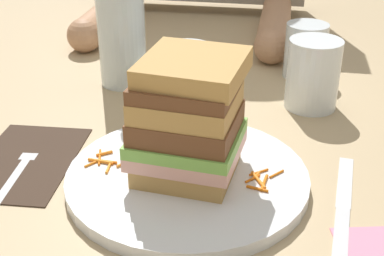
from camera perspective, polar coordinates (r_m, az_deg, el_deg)
name	(u,v)px	position (r m, az deg, el deg)	size (l,w,h in m)	color
ground_plane	(176,176)	(0.62, -1.75, -5.16)	(3.00, 3.00, 0.00)	tan
main_plate	(187,178)	(0.60, -0.50, -5.31)	(0.27, 0.27, 0.01)	white
sandwich	(188,119)	(0.56, -0.43, 0.92)	(0.12, 0.12, 0.14)	tan
carrot_shred_0	(104,153)	(0.64, -9.34, -2.69)	(0.00, 0.00, 0.02)	orange
carrot_shred_1	(107,161)	(0.62, -9.08, -3.55)	(0.00, 0.00, 0.02)	orange
carrot_shred_2	(124,164)	(0.61, -7.28, -3.79)	(0.00, 0.00, 0.02)	orange
carrot_shred_3	(92,163)	(0.62, -10.58, -3.72)	(0.00, 0.00, 0.02)	orange
carrot_shred_4	(100,157)	(0.63, -9.83, -3.09)	(0.00, 0.00, 0.03)	orange
carrot_shred_5	(101,161)	(0.62, -9.72, -3.53)	(0.00, 0.00, 0.03)	orange
carrot_shred_6	(109,167)	(0.61, -8.89, -4.16)	(0.00, 0.00, 0.02)	orange
carrot_shred_7	(264,183)	(0.58, 7.71, -5.82)	(0.00, 0.00, 0.03)	orange
carrot_shred_8	(256,176)	(0.59, 6.84, -5.07)	(0.00, 0.00, 0.02)	orange
carrot_shred_9	(277,174)	(0.60, 9.02, -4.90)	(0.00, 0.00, 0.02)	orange
carrot_shred_10	(253,179)	(0.59, 6.50, -5.40)	(0.00, 0.00, 0.02)	orange
carrot_shred_11	(258,180)	(0.58, 7.10, -5.55)	(0.00, 0.00, 0.03)	orange
carrot_shred_12	(257,189)	(0.57, 6.98, -6.45)	(0.00, 0.00, 0.02)	orange
carrot_shred_13	(259,174)	(0.60, 7.12, -4.90)	(0.00, 0.00, 0.02)	orange
napkin_dark	(26,160)	(0.67, -17.29, -3.26)	(0.11, 0.18, 0.00)	#38281E
fork	(19,167)	(0.66, -18.00, -4.02)	(0.03, 0.17, 0.00)	silver
knife	(343,208)	(0.58, 15.82, -8.25)	(0.04, 0.20, 0.00)	silver
juice_glass	(313,78)	(0.78, 12.74, 5.23)	(0.07, 0.07, 0.10)	white
water_bottle	(120,2)	(0.83, -7.74, 13.17)	(0.07, 0.07, 0.29)	silver
empty_tumbler_0	(305,51)	(0.89, 12.02, 8.08)	(0.07, 0.07, 0.09)	silver
empty_tumbler_1	(187,72)	(0.80, -0.54, 6.04)	(0.08, 0.08, 0.08)	silver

